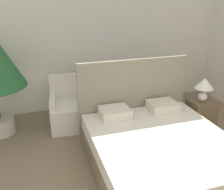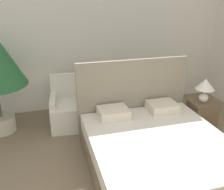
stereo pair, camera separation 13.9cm
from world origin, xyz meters
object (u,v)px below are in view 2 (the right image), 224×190
object	(u,v)px
armchair_near_window_right	(118,106)
nightstand	(201,116)
bed	(155,149)
armchair_near_window_left	(68,111)
table_lamp	(205,86)
side_table	(94,111)

from	to	relation	value
armchair_near_window_right	nightstand	size ratio (longest dim) A/B	1.65
bed	armchair_near_window_left	bearing A→B (deg)	123.80
bed	nightstand	bearing A→B (deg)	30.75
armchair_near_window_left	armchair_near_window_right	xyz separation A→B (m)	(0.98, 0.00, 0.00)
armchair_near_window_left	table_lamp	size ratio (longest dim) A/B	2.20
armchair_near_window_left	side_table	xyz separation A→B (m)	(0.49, -0.02, -0.05)
nightstand	bed	bearing A→B (deg)	-149.25
nightstand	table_lamp	xyz separation A→B (m)	(-0.02, -0.00, 0.57)
table_lamp	side_table	size ratio (longest dim) A/B	0.89
bed	armchair_near_window_left	distance (m)	1.89
armchair_near_window_right	table_lamp	bearing A→B (deg)	-34.32
side_table	armchair_near_window_left	bearing A→B (deg)	177.81
bed	nightstand	size ratio (longest dim) A/B	3.70
bed	armchair_near_window_right	bearing A→B (deg)	92.70
bed	table_lamp	world-z (taller)	bed
table_lamp	side_table	bearing A→B (deg)	155.51
bed	table_lamp	size ratio (longest dim) A/B	4.93
armchair_near_window_left	armchair_near_window_right	world-z (taller)	same
bed	side_table	distance (m)	1.65
table_lamp	armchair_near_window_left	bearing A→B (deg)	159.89
armchair_near_window_right	side_table	size ratio (longest dim) A/B	1.97
armchair_near_window_left	nightstand	size ratio (longest dim) A/B	1.65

